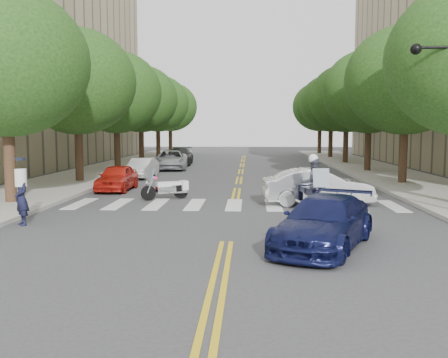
# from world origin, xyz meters

# --- Properties ---
(ground) EXTENTS (140.00, 140.00, 0.00)m
(ground) POSITION_xyz_m (0.00, 0.00, 0.00)
(ground) COLOR #38383A
(ground) RESTS_ON ground
(sidewalk_left) EXTENTS (5.00, 60.00, 0.15)m
(sidewalk_left) POSITION_xyz_m (-9.50, 22.00, 0.07)
(sidewalk_left) COLOR #9E9991
(sidewalk_left) RESTS_ON ground
(sidewalk_right) EXTENTS (5.00, 60.00, 0.15)m
(sidewalk_right) POSITION_xyz_m (9.50, 22.00, 0.07)
(sidewalk_right) COLOR #9E9991
(sidewalk_right) RESTS_ON ground
(tree_l_0) EXTENTS (6.40, 6.40, 8.45)m
(tree_l_0) POSITION_xyz_m (-8.80, 6.00, 5.55)
(tree_l_0) COLOR #382316
(tree_l_0) RESTS_ON ground
(tree_l_1) EXTENTS (6.40, 6.40, 8.45)m
(tree_l_1) POSITION_xyz_m (-8.80, 14.00, 5.55)
(tree_l_1) COLOR #382316
(tree_l_1) RESTS_ON ground
(tree_l_2) EXTENTS (6.40, 6.40, 8.45)m
(tree_l_2) POSITION_xyz_m (-8.80, 22.00, 5.55)
(tree_l_2) COLOR #382316
(tree_l_2) RESTS_ON ground
(tree_l_3) EXTENTS (6.40, 6.40, 8.45)m
(tree_l_3) POSITION_xyz_m (-8.80, 30.00, 5.55)
(tree_l_3) COLOR #382316
(tree_l_3) RESTS_ON ground
(tree_l_4) EXTENTS (6.40, 6.40, 8.45)m
(tree_l_4) POSITION_xyz_m (-8.80, 38.00, 5.55)
(tree_l_4) COLOR #382316
(tree_l_4) RESTS_ON ground
(tree_l_5) EXTENTS (6.40, 6.40, 8.45)m
(tree_l_5) POSITION_xyz_m (-8.80, 46.00, 5.55)
(tree_l_5) COLOR #382316
(tree_l_5) RESTS_ON ground
(tree_r_1) EXTENTS (6.40, 6.40, 8.45)m
(tree_r_1) POSITION_xyz_m (8.80, 14.00, 5.55)
(tree_r_1) COLOR #382316
(tree_r_1) RESTS_ON ground
(tree_r_2) EXTENTS (6.40, 6.40, 8.45)m
(tree_r_2) POSITION_xyz_m (8.80, 22.00, 5.55)
(tree_r_2) COLOR #382316
(tree_r_2) RESTS_ON ground
(tree_r_3) EXTENTS (6.40, 6.40, 8.45)m
(tree_r_3) POSITION_xyz_m (8.80, 30.00, 5.55)
(tree_r_3) COLOR #382316
(tree_r_3) RESTS_ON ground
(tree_r_4) EXTENTS (6.40, 6.40, 8.45)m
(tree_r_4) POSITION_xyz_m (8.80, 38.00, 5.55)
(tree_r_4) COLOR #382316
(tree_r_4) RESTS_ON ground
(tree_r_5) EXTENTS (6.40, 6.40, 8.45)m
(tree_r_5) POSITION_xyz_m (8.80, 46.00, 5.55)
(tree_r_5) COLOR #382316
(tree_r_5) RESTS_ON ground
(motorcycle_police) EXTENTS (1.00, 2.60, 2.14)m
(motorcycle_police) POSITION_xyz_m (2.82, 4.56, 0.95)
(motorcycle_police) COLOR black
(motorcycle_police) RESTS_ON ground
(motorcycle_parked) EXTENTS (1.92, 1.31, 1.37)m
(motorcycle_parked) POSITION_xyz_m (-2.85, 8.05, 0.48)
(motorcycle_parked) COLOR black
(motorcycle_parked) RESTS_ON ground
(officer_standing) EXTENTS (0.73, 0.73, 1.70)m
(officer_standing) POSITION_xyz_m (-6.50, 2.00, 0.85)
(officer_standing) COLOR black
(officer_standing) RESTS_ON ground
(convertible) EXTENTS (4.43, 1.81, 1.43)m
(convertible) POSITION_xyz_m (3.32, 6.78, 0.71)
(convertible) COLOR silver
(convertible) RESTS_ON ground
(sedan_blue) EXTENTS (3.50, 4.86, 1.31)m
(sedan_blue) POSITION_xyz_m (2.50, -0.50, 0.65)
(sedan_blue) COLOR #0F133E
(sedan_blue) RESTS_ON ground
(parked_car_a) EXTENTS (1.52, 3.75, 1.28)m
(parked_car_a) POSITION_xyz_m (-5.86, 10.87, 0.64)
(parked_car_a) COLOR red
(parked_car_a) RESTS_ON ground
(parked_car_b) EXTENTS (1.52, 3.76, 1.21)m
(parked_car_b) POSITION_xyz_m (-5.98, 17.05, 0.61)
(parked_car_b) COLOR silver
(parked_car_b) RESTS_ON ground
(parked_car_c) EXTENTS (2.84, 5.28, 1.41)m
(parked_car_c) POSITION_xyz_m (-5.20, 23.50, 0.70)
(parked_car_c) COLOR gray
(parked_car_c) RESTS_ON ground
(parked_car_d) EXTENTS (2.27, 5.04, 1.43)m
(parked_car_d) POSITION_xyz_m (-5.20, 28.50, 0.72)
(parked_car_d) COLOR black
(parked_car_d) RESTS_ON ground
(parked_car_e) EXTENTS (1.72, 3.79, 1.26)m
(parked_car_e) POSITION_xyz_m (-5.97, 34.00, 0.63)
(parked_car_e) COLOR gray
(parked_car_e) RESTS_ON ground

